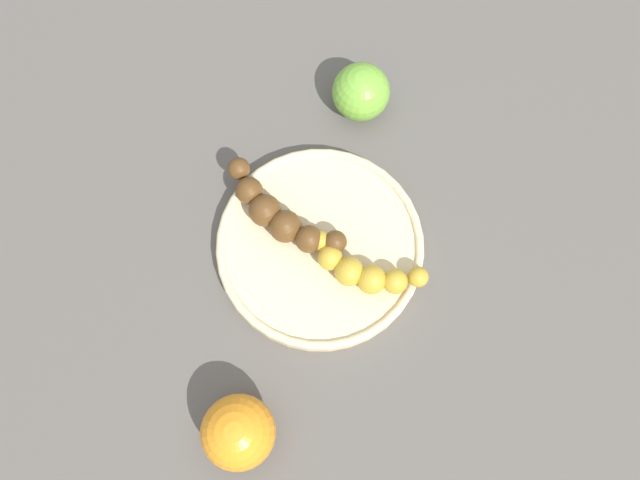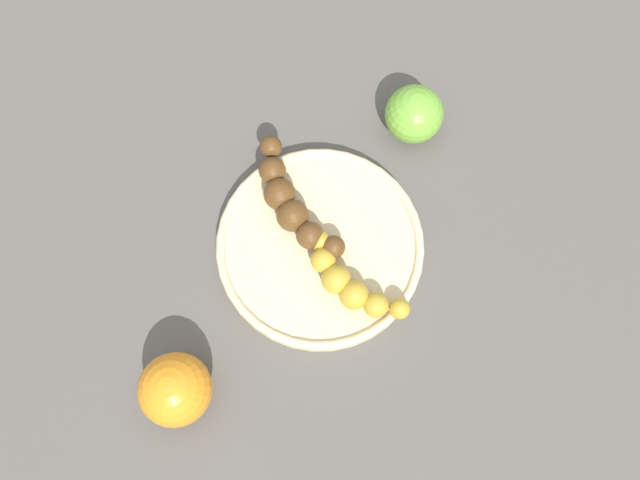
{
  "view_description": "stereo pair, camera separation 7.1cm",
  "coord_description": "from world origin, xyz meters",
  "views": [
    {
      "loc": [
        0.02,
        -0.2,
        0.73
      ],
      "look_at": [
        0.0,
        0.0,
        0.04
      ],
      "focal_mm": 37.14,
      "sensor_mm": 36.0,
      "label": 1
    },
    {
      "loc": [
        0.09,
        -0.18,
        0.73
      ],
      "look_at": [
        0.0,
        0.0,
        0.04
      ],
      "focal_mm": 37.14,
      "sensor_mm": 36.0,
      "label": 2
    }
  ],
  "objects": [
    {
      "name": "banana_overripe",
      "position": [
        -0.05,
        0.02,
        0.04
      ],
      "size": [
        0.14,
        0.1,
        0.04
      ],
      "rotation": [
        0.0,
        0.0,
        4.14
      ],
      "color": "#593819",
      "rests_on": "fruit_bowl"
    },
    {
      "name": "fruit_bowl",
      "position": [
        0.0,
        0.0,
        0.01
      ],
      "size": [
        0.23,
        0.23,
        0.02
      ],
      "color": "beige",
      "rests_on": "ground_plane"
    },
    {
      "name": "ground_plane",
      "position": [
        0.0,
        0.0,
        0.0
      ],
      "size": [
        2.4,
        2.4,
        0.0
      ],
      "primitive_type": "plane",
      "color": "#56514C"
    },
    {
      "name": "apple_green",
      "position": [
        0.03,
        0.19,
        0.03
      ],
      "size": [
        0.07,
        0.07,
        0.07
      ],
      "primitive_type": "sphere",
      "color": "#72B238",
      "rests_on": "ground_plane"
    },
    {
      "name": "banana_spotted",
      "position": [
        0.05,
        -0.03,
        0.04
      ],
      "size": [
        0.14,
        0.06,
        0.03
      ],
      "rotation": [
        0.0,
        0.0,
        4.46
      ],
      "color": "gold",
      "rests_on": "fruit_bowl"
    },
    {
      "name": "orange_fruit",
      "position": [
        -0.06,
        -0.21,
        0.04
      ],
      "size": [
        0.08,
        0.08,
        0.08
      ],
      "primitive_type": "sphere",
      "color": "orange",
      "rests_on": "ground_plane"
    }
  ]
}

